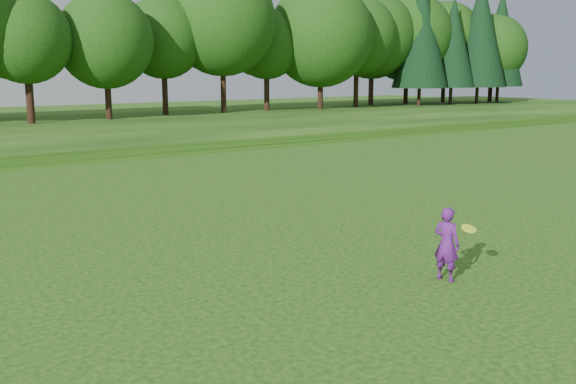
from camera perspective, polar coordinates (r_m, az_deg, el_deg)
ground at (r=14.43m, az=9.71°, el=-6.10°), size 140.00×140.00×0.00m
berm at (r=44.87m, az=-23.16°, el=4.97°), size 130.00×30.00×0.60m
walking_path at (r=31.49m, az=-17.29°, el=2.74°), size 130.00×1.60×0.04m
woman at (r=13.18m, az=13.94°, el=-4.49°), size 0.63×0.78×1.50m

